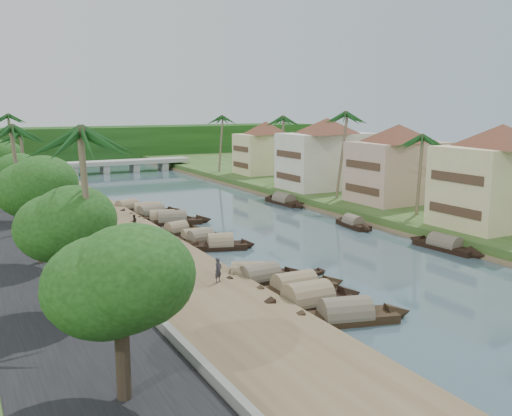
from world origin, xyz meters
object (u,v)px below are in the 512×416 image
bridge (120,164)px  sampan_0 (345,316)px  person_near (218,270)px  sampan_1 (308,301)px  building_near (499,174)px

bridge → sampan_0: 86.21m
bridge → person_near: size_ratio=15.68×
sampan_0 → sampan_1: bearing=114.3°
building_near → person_near: 32.84m
bridge → sampan_1: bridge is taller
bridge → sampan_0: size_ratio=3.04×
bridge → person_near: bearing=-99.9°
bridge → building_near: 76.54m
sampan_1 → person_near: 6.89m
bridge → person_near: 78.09m
sampan_0 → person_near: size_ratio=5.15×
building_near → person_near: building_near is taller
bridge → sampan_1: 82.89m
bridge → building_near: size_ratio=1.89×
sampan_1 → sampan_0: bearing=-79.1°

